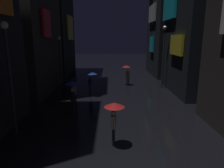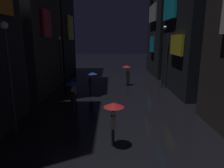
% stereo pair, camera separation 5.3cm
% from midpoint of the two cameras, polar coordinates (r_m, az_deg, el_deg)
% --- Properties ---
extents(building_right_mid, '(4.25, 7.23, 14.82)m').
position_cam_midpoint_polar(building_right_mid, '(19.60, 23.89, 19.46)').
color(building_right_mid, black).
rests_on(building_right_mid, ground).
extents(building_right_far, '(4.25, 8.02, 14.70)m').
position_cam_midpoint_polar(building_right_far, '(28.42, 15.93, 17.52)').
color(building_right_far, black).
rests_on(building_right_far, ground).
extents(pedestrian_midstreet_left_blue, '(0.90, 0.90, 2.12)m').
position_cam_midpoint_polar(pedestrian_midstreet_left_blue, '(16.79, -5.80, 2.00)').
color(pedestrian_midstreet_left_blue, '#38332D').
rests_on(pedestrian_midstreet_left_blue, ground).
extents(pedestrian_foreground_left_black, '(0.90, 0.90, 2.12)m').
position_cam_midpoint_polar(pedestrian_foreground_left_black, '(14.54, -11.17, 0.13)').
color(pedestrian_foreground_left_black, '#38332D').
rests_on(pedestrian_foreground_left_black, ground).
extents(pedestrian_near_crossing_red, '(0.90, 0.90, 2.12)m').
position_cam_midpoint_polar(pedestrian_near_crossing_red, '(20.77, 4.39, 4.12)').
color(pedestrian_near_crossing_red, '#38332D').
rests_on(pedestrian_near_crossing_red, ground).
extents(pedestrian_midstreet_centre_red, '(0.90, 0.90, 2.12)m').
position_cam_midpoint_polar(pedestrian_midstreet_centre_red, '(8.83, 0.63, -7.98)').
color(pedestrian_midstreet_centre_red, black).
rests_on(pedestrian_midstreet_centre_red, ground).
extents(pedestrian_far_right_blue, '(0.90, 0.90, 2.12)m').
position_cam_midpoint_polar(pedestrian_far_right_blue, '(13.21, -11.23, -1.16)').
color(pedestrian_far_right_blue, black).
rests_on(pedestrian_far_right_blue, ground).
extents(streetlamp_right_far, '(0.36, 0.36, 5.98)m').
position_cam_midpoint_polar(streetlamp_right_far, '(20.03, 14.65, 9.27)').
color(streetlamp_right_far, '#2D2D33').
rests_on(streetlamp_right_far, ground).
extents(streetlamp_left_near, '(0.36, 0.36, 5.59)m').
position_cam_midpoint_polar(streetlamp_left_near, '(10.83, -27.27, 4.42)').
color(streetlamp_left_near, '#2D2D33').
rests_on(streetlamp_left_near, ground).
extents(streetlamp_left_far, '(0.36, 0.36, 5.04)m').
position_cam_midpoint_polar(streetlamp_left_far, '(20.15, -14.52, 7.84)').
color(streetlamp_left_far, '#2D2D33').
rests_on(streetlamp_left_far, ground).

